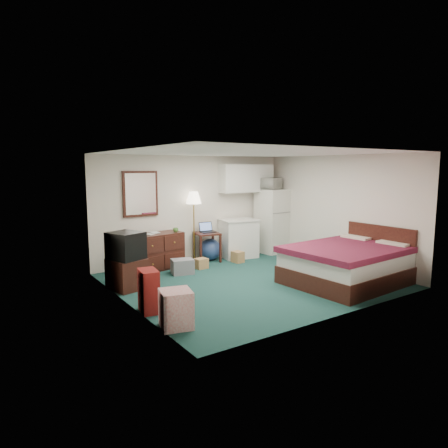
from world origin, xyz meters
TOP-DOWN VIEW (x-y plane):
  - floor at (0.00, 0.00)m, footprint 5.00×4.50m
  - ceiling at (0.00, 0.00)m, footprint 5.00×4.50m
  - walls at (0.00, 0.00)m, footprint 5.01×4.51m
  - mirror at (-1.35, 2.22)m, footprint 0.80×0.06m
  - upper_cabinets at (1.45, 2.08)m, footprint 1.50×0.35m
  - headboard at (2.46, -1.16)m, footprint 0.06×1.56m
  - dresser at (-1.14, 1.89)m, footprint 1.23×0.71m
  - floor_lamp at (-0.11, 2.05)m, footprint 0.38×0.38m
  - desk at (0.16, 1.90)m, footprint 0.64×0.64m
  - exercise_ball at (0.28, 1.96)m, footprint 0.60×0.60m
  - kitchen_counter at (1.05, 1.85)m, footprint 0.93×0.77m
  - fridge at (2.13, 1.86)m, footprint 0.75×0.75m
  - bed at (1.48, -1.16)m, footprint 2.33×1.86m
  - tv_stand at (-2.21, 0.85)m, footprint 0.69×0.72m
  - suitcase at (-2.35, -0.50)m, footprint 0.32×0.45m
  - retail_box at (-2.28, -1.28)m, footprint 0.52×0.52m
  - file_bin at (-0.87, 1.21)m, footprint 0.51×0.43m
  - cardboard_box_a at (-0.31, 1.38)m, footprint 0.28×0.24m
  - cardboard_box_b at (0.70, 1.39)m, footprint 0.24×0.28m
  - laptop at (0.19, 1.91)m, footprint 0.36×0.30m
  - crt_tv at (-2.21, 0.84)m, footprint 0.71×0.73m
  - microwave at (2.06, 1.80)m, footprint 0.62×0.50m
  - book_a at (-1.40, 1.81)m, footprint 0.14×0.07m
  - book_b at (-1.24, 1.94)m, footprint 0.18×0.03m
  - mug at (-0.70, 1.83)m, footprint 0.14×0.13m

SIDE VIEW (x-z plane):
  - floor at x=0.00m, z-range -0.01..0.01m
  - cardboard_box_a at x=-0.31m, z-range 0.00..0.22m
  - cardboard_box_b at x=0.70m, z-range 0.00..0.26m
  - file_bin at x=-0.87m, z-range 0.00..0.31m
  - exercise_ball at x=0.28m, z-range 0.00..0.52m
  - retail_box at x=-2.28m, z-range 0.00..0.53m
  - tv_stand at x=-2.21m, z-range 0.00..0.56m
  - suitcase at x=-2.35m, z-range 0.00..0.67m
  - desk at x=0.16m, z-range 0.00..0.69m
  - bed at x=1.48m, z-range 0.00..0.71m
  - dresser at x=-1.14m, z-range 0.00..0.79m
  - kitchen_counter at x=1.05m, z-range 0.00..0.92m
  - headboard at x=2.46m, z-range 0.05..1.05m
  - laptop at x=0.19m, z-range 0.69..0.92m
  - crt_tv at x=-2.21m, z-range 0.56..1.06m
  - fridge at x=2.13m, z-range 0.00..1.66m
  - floor_lamp at x=-0.11m, z-range 0.00..1.66m
  - mug at x=-0.70m, z-range 0.79..0.91m
  - book_a at x=-1.40m, z-range 0.79..0.99m
  - book_b at x=-1.24m, z-range 0.79..1.03m
  - walls at x=0.00m, z-range 0.00..2.50m
  - mirror at x=-1.35m, z-range 1.15..2.15m
  - microwave at x=2.06m, z-range 1.66..2.03m
  - upper_cabinets at x=1.45m, z-range 1.60..2.30m
  - ceiling at x=0.00m, z-range 2.50..2.50m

